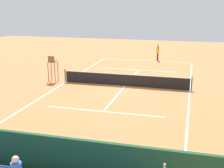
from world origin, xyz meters
name	(u,v)px	position (x,y,z in m)	size (l,w,h in m)	color
ground_plane	(125,86)	(0.00, 0.00, 0.00)	(60.00, 60.00, 0.00)	#D17542
court_line_markings	(125,86)	(0.00, -0.04, 0.00)	(10.10, 22.20, 0.01)	white
tennis_net	(125,80)	(0.00, 0.00, 0.50)	(10.30, 0.10, 1.07)	black
backdrop_wall	(40,160)	(0.00, 14.00, 1.00)	(18.00, 0.16, 2.00)	#1E4C2D
umpire_chair	(52,66)	(6.20, 0.01, 1.31)	(0.67, 0.67, 2.14)	brown
tennis_player	(158,52)	(-1.22, -11.43, 1.02)	(0.44, 0.56, 1.93)	black
tennis_racket	(148,61)	(-0.20, -11.07, 0.01)	(0.41, 0.58, 0.03)	black
tennis_ball_near	(136,64)	(0.71, -8.58, 0.03)	(0.07, 0.07, 0.07)	#CCDB33
tennis_ball_far	(161,66)	(-1.90, -8.54, 0.03)	(0.07, 0.07, 0.07)	#CCDB33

